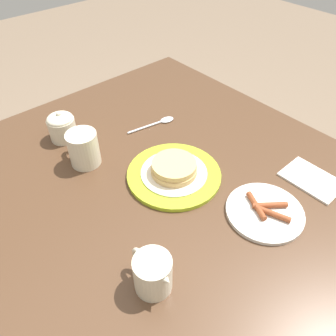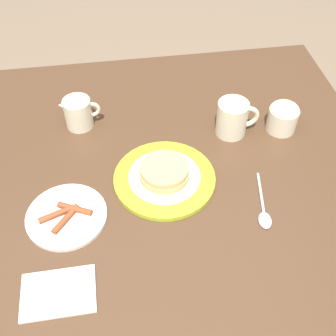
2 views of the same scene
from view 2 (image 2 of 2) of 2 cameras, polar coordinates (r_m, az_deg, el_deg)
ground_plane at (r=1.71m, az=-2.19°, el=-18.02°), size 8.00×8.00×0.00m
dining_table at (r=1.15m, az=-3.10°, el=-4.66°), size 1.23×1.02×0.77m
pancake_plate at (r=1.03m, az=-0.48°, el=-1.08°), size 0.25×0.25×0.05m
side_plate_bacon at (r=1.00m, az=-13.58°, el=-6.31°), size 0.19×0.19×0.02m
coffee_mug at (r=1.15m, az=8.81°, el=6.73°), size 0.12×0.08×0.10m
creamer_pitcher at (r=1.18m, az=-12.09°, el=7.36°), size 0.11×0.08×0.09m
sugar_bowl at (r=1.19m, az=15.32°, el=6.74°), size 0.08×0.08×0.09m
napkin at (r=0.90m, az=-14.62°, el=-16.05°), size 0.15×0.10×0.01m
spoon at (r=1.01m, az=12.81°, el=-5.64°), size 0.05×0.17×0.01m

